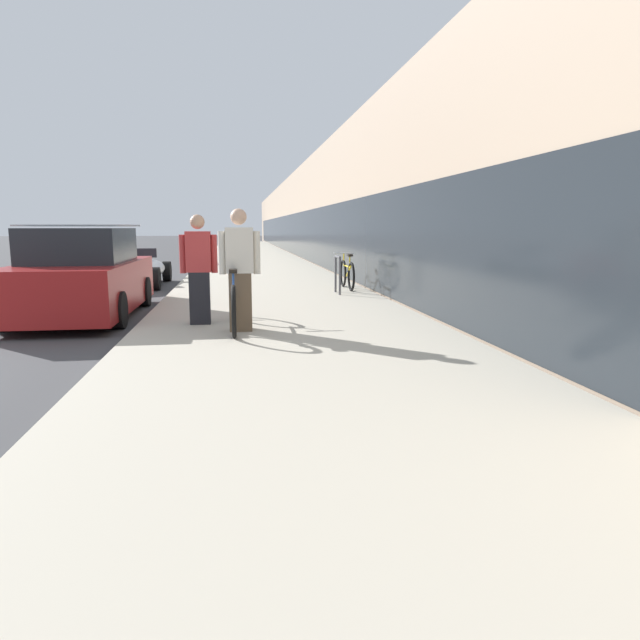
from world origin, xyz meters
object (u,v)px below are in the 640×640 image
tandem_bicycle (234,302)px  person_rider (240,270)px  bike_rack_hoop (338,271)px  cruiser_bike_nearest (347,274)px  person_bystander (199,270)px  parked_sedan_curbside (83,277)px  vintage_roadster_curbside (134,270)px

tandem_bicycle → person_rider: size_ratio=1.41×
tandem_bicycle → bike_rack_hoop: size_ratio=2.89×
tandem_bicycle → cruiser_bike_nearest: bearing=62.0°
tandem_bicycle → bike_rack_hoop: 4.73m
tandem_bicycle → bike_rack_hoop: tandem_bicycle is taller
person_bystander → cruiser_bike_nearest: size_ratio=0.97×
tandem_bicycle → bike_rack_hoop: bearing=61.0°
tandem_bicycle → person_bystander: bearing=142.5°
person_rider → parked_sedan_curbside: 3.76m
cruiser_bike_nearest → tandem_bicycle: bearing=-118.0°
vintage_roadster_curbside → bike_rack_hoop: bearing=-36.5°
cruiser_bike_nearest → parked_sedan_curbside: (-5.36, -2.83, 0.23)m
cruiser_bike_nearest → vintage_roadster_curbside: (-5.43, 2.81, -0.05)m
tandem_bicycle → parked_sedan_curbside: 3.49m
bike_rack_hoop → cruiser_bike_nearest: 1.01m
bike_rack_hoop → vintage_roadster_curbside: size_ratio=0.19×
person_rider → vintage_roadster_curbside: size_ratio=0.40×
tandem_bicycle → person_rider: 0.58m
cruiser_bike_nearest → parked_sedan_curbside: 6.07m
person_rider → person_bystander: person_rider is taller
tandem_bicycle → vintage_roadster_curbside: (-2.75, 7.86, -0.08)m
vintage_roadster_curbside → cruiser_bike_nearest: bearing=-27.3°
vintage_roadster_curbside → person_rider: bearing=-70.8°
person_bystander → cruiser_bike_nearest: bearing=55.5°
bike_rack_hoop → cruiser_bike_nearest: cruiser_bike_nearest is taller
bike_rack_hoop → parked_sedan_curbside: (-4.97, -1.91, 0.08)m
person_bystander → cruiser_bike_nearest: person_bystander is taller
person_bystander → cruiser_bike_nearest: (3.20, 4.65, -0.47)m
person_rider → bike_rack_hoop: (2.20, 4.43, -0.36)m
tandem_bicycle → cruiser_bike_nearest: size_ratio=1.43×
person_rider → parked_sedan_curbside: bearing=137.7°
person_rider → vintage_roadster_curbside: (-2.84, 8.16, -0.56)m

